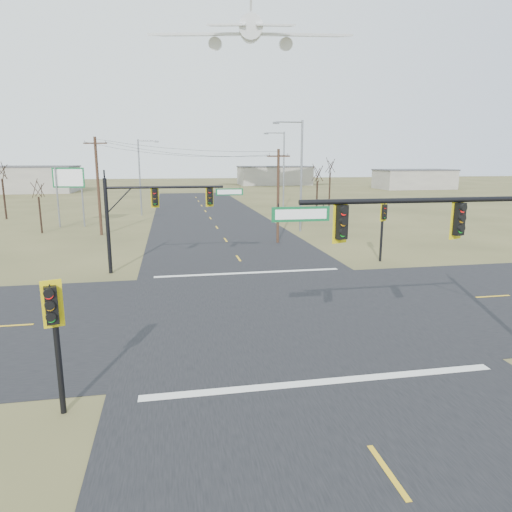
{
  "coord_description": "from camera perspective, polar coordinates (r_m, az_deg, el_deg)",
  "views": [
    {
      "loc": [
        -4.78,
        -20.7,
        7.22
      ],
      "look_at": [
        -0.73,
        1.0,
        2.53
      ],
      "focal_mm": 32.0,
      "sensor_mm": 36.0,
      "label": 1
    }
  ],
  "objects": [
    {
      "name": "ground",
      "position": [
        22.44,
        2.32,
        -6.78
      ],
      "size": [
        320.0,
        320.0,
        0.0
      ],
      "primitive_type": "plane",
      "color": "olive",
      "rests_on": "ground"
    },
    {
      "name": "utility_pole_far",
      "position": [
        46.4,
        -19.13,
        8.4
      ],
      "size": [
        2.23,
        0.68,
        9.29
      ],
      "rotation": [
        0.0,
        0.0,
        -0.25
      ],
      "color": "#40291B",
      "rests_on": "ground"
    },
    {
      "name": "bare_tree_a",
      "position": [
        49.85,
        -25.63,
        7.68
      ],
      "size": [
        2.93,
        2.93,
        5.65
      ],
      "rotation": [
        0.0,
        0.0,
        -0.32
      ],
      "color": "black",
      "rests_on": "ground"
    },
    {
      "name": "warehouse_right",
      "position": [
        121.54,
        19.14,
        9.01
      ],
      "size": [
        18.0,
        10.0,
        4.5
      ],
      "primitive_type": "cube",
      "color": "#A59F92",
      "rests_on": "ground"
    },
    {
      "name": "warehouse_left",
      "position": [
        116.26,
        -28.53,
        8.36
      ],
      "size": [
        28.0,
        14.0,
        5.5
      ],
      "primitive_type": "cube",
      "color": "#A59F92",
      "rests_on": "ground"
    },
    {
      "name": "streetlight_a",
      "position": [
        46.43,
        5.4,
        10.64
      ],
      "size": [
        3.05,
        0.33,
        10.97
      ],
      "rotation": [
        0.0,
        0.0,
        0.09
      ],
      "color": "slate",
      "rests_on": "ground"
    },
    {
      "name": "highway_sign",
      "position": [
        53.3,
        -22.34,
        8.16
      ],
      "size": [
        3.36,
        0.62,
        6.35
      ],
      "rotation": [
        0.0,
        0.0,
        -0.16
      ],
      "color": "slate",
      "rests_on": "ground"
    },
    {
      "name": "jet_airliner",
      "position": [
        86.48,
        -0.69,
        26.3
      ],
      "size": [
        25.38,
        26.5,
        14.23
      ],
      "rotation": [
        0.0,
        -0.21,
        1.4
      ],
      "color": "silver"
    },
    {
      "name": "warehouse_mid",
      "position": [
        134.14,
        2.29,
        9.97
      ],
      "size": [
        20.0,
        12.0,
        5.0
      ],
      "primitive_type": "cube",
      "color": "#A59F92",
      "rests_on": "ground"
    },
    {
      "name": "road_ns",
      "position": [
        22.44,
        2.32,
        -6.75
      ],
      "size": [
        14.0,
        160.0,
        0.02
      ],
      "primitive_type": "cube",
      "color": "black",
      "rests_on": "ground"
    },
    {
      "name": "pedestal_signal_ne",
      "position": [
        33.55,
        15.64,
        4.59
      ],
      "size": [
        0.65,
        0.56,
        4.3
      ],
      "rotation": [
        0.0,
        0.0,
        0.31
      ],
      "color": "black",
      "rests_on": "ground"
    },
    {
      "name": "bare_tree_c",
      "position": [
        61.5,
        7.7,
        10.28
      ],
      "size": [
        3.79,
        3.79,
        7.0
      ],
      "rotation": [
        0.0,
        0.0,
        0.35
      ],
      "color": "black",
      "rests_on": "ground"
    },
    {
      "name": "mast_arm_near",
      "position": [
        16.3,
        24.17,
        2.37
      ],
      "size": [
        10.33,
        0.57,
        6.55
      ],
      "rotation": [
        0.0,
        0.0,
        0.36
      ],
      "color": "black",
      "rests_on": "ground"
    },
    {
      "name": "streetlight_b",
      "position": [
        68.18,
        3.29,
        11.17
      ],
      "size": [
        3.11,
        0.42,
        11.13
      ],
      "rotation": [
        0.0,
        0.0,
        0.24
      ],
      "color": "slate",
      "rests_on": "ground"
    },
    {
      "name": "stop_bar_far",
      "position": [
        29.49,
        -0.93,
        -2.11
      ],
      "size": [
        12.0,
        0.4,
        0.01
      ],
      "primitive_type": "cube",
      "color": "silver",
      "rests_on": "road_ns"
    },
    {
      "name": "road_ew",
      "position": [
        22.44,
        2.32,
        -6.75
      ],
      "size": [
        160.0,
        14.0,
        0.02
      ],
      "primitive_type": "cube",
      "color": "black",
      "rests_on": "ground"
    },
    {
      "name": "utility_pole_near",
      "position": [
        39.81,
        2.78,
        7.71
      ],
      "size": [
        1.97,
        0.41,
        8.08
      ],
      "rotation": [
        0.0,
        0.0,
        -0.15
      ],
      "color": "#40291B",
      "rests_on": "ground"
    },
    {
      "name": "stop_bar_near",
      "position": [
        15.77,
        8.6,
        -15.26
      ],
      "size": [
        12.0,
        0.4,
        0.01
      ],
      "primitive_type": "cube",
      "color": "silver",
      "rests_on": "road_ns"
    },
    {
      "name": "mast_arm_far",
      "position": [
        30.02,
        -11.96,
        6.38
      ],
      "size": [
        8.82,
        0.59,
        6.08
      ],
      "rotation": [
        0.0,
        0.0,
        0.4
      ],
      "color": "black",
      "rests_on": "ground"
    },
    {
      "name": "streetlight_c",
      "position": [
        61.51,
        -14.15,
        10.0
      ],
      "size": [
        2.7,
        0.25,
        9.72
      ],
      "rotation": [
        0.0,
        0.0,
        -0.01
      ],
      "color": "slate",
      "rests_on": "ground"
    },
    {
      "name": "pedestal_signal_sw",
      "position": [
        13.79,
        -24.03,
        -6.97
      ],
      "size": [
        0.66,
        0.56,
        4.04
      ],
      "rotation": [
        0.0,
        0.0,
        0.31
      ],
      "color": "black",
      "rests_on": "ground"
    },
    {
      "name": "bare_tree_d",
      "position": [
        71.55,
        9.28,
        11.14
      ],
      "size": [
        3.64,
        3.64,
        7.87
      ],
      "rotation": [
        0.0,
        0.0,
        0.25
      ],
      "color": "black",
      "rests_on": "ground"
    },
    {
      "name": "bare_tree_b",
      "position": [
        63.8,
        -29.27,
        9.42
      ],
      "size": [
        3.02,
        3.02,
        7.53
      ],
      "rotation": [
        0.0,
        0.0,
        0.03
      ],
      "color": "black",
      "rests_on": "ground"
    }
  ]
}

